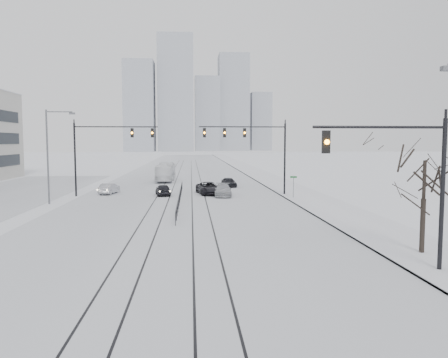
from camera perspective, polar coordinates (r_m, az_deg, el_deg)
ground at (r=14.06m, az=-9.02°, el=-20.23°), size 500.00×500.00×0.00m
road at (r=72.95m, az=-5.21°, el=0.17°), size 22.00×260.00×0.02m
sidewalk_east at (r=73.98m, az=5.30°, el=0.29°), size 5.00×260.00×0.16m
curb at (r=73.61m, az=3.42°, el=0.26°), size 0.10×260.00×0.12m
tram_rails at (r=53.04m, az=-5.52°, el=-1.58°), size 5.30×180.00×0.01m
skyline at (r=287.41m, az=-3.61°, el=9.78°), size 96.00×48.00×72.00m
traffic_mast_near at (r=21.10m, az=22.98°, el=0.70°), size 6.10×0.37×7.00m
traffic_mast_ne at (r=48.21m, az=4.06°, el=4.62°), size 9.60×0.37×8.00m
traffic_mast_nw at (r=49.64m, az=-15.58°, el=4.25°), size 9.10×0.37×8.00m
street_light_west at (r=44.73m, az=-21.71°, el=3.57°), size 2.73×0.25×9.00m
bare_tree at (r=24.88m, az=24.74°, el=1.05°), size 4.40×4.40×6.10m
median_fence at (r=43.05m, az=-5.80°, el=-2.40°), size 0.06×24.00×1.00m
street_sign at (r=46.16m, az=9.06°, el=-0.60°), size 0.70×0.06×2.40m
sedan_sb_inner at (r=49.00m, az=-7.97°, el=-1.42°), size 2.05×3.89×1.26m
sedan_sb_outer at (r=51.59m, az=-14.77°, el=-1.24°), size 1.97×3.91×1.23m
sedan_nb_front at (r=49.66m, az=-2.00°, el=-1.23°), size 3.11×5.26×1.37m
sedan_nb_right at (r=47.88m, az=-0.13°, el=-1.49°), size 2.10×4.62×1.31m
sedan_nb_far at (r=57.93m, az=0.65°, el=-0.42°), size 2.09×3.82×1.23m
box_truck at (r=66.90m, az=-7.61°, el=0.89°), size 2.60×9.83×2.72m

